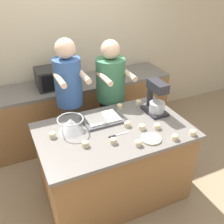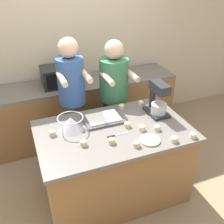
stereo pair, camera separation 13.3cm
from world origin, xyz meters
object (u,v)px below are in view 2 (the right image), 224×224
knife (116,135)px  cupcake_7 (52,133)px  person_left (73,103)px  small_plate (150,140)px  mixing_bowl (71,123)px  cupcake_9 (157,128)px  baking_tray (103,119)px  stand_mixer (158,100)px  cupcake_10 (122,106)px  cupcake_6 (112,141)px  cupcake_3 (84,143)px  cupcake_5 (174,139)px  cupcake_8 (137,144)px  microwave_oven (61,76)px  cupcake_1 (127,124)px  person_right (114,100)px  cupcake_2 (193,135)px  cupcake_0 (141,103)px  cupcake_4 (142,128)px

knife → cupcake_7: size_ratio=3.26×
person_left → small_plate: bearing=-63.1°
mixing_bowl → cupcake_9: (0.81, -0.32, -0.05)m
baking_tray → knife: 0.31m
person_left → mixing_bowl: bearing=-105.8°
mixing_bowl → knife: (0.39, -0.25, -0.08)m
knife → cupcake_9: cupcake_9 is taller
stand_mixer → cupcake_10: size_ratio=5.59×
cupcake_6 → cupcake_7: size_ratio=1.00×
cupcake_3 → cupcake_6: bearing=-14.1°
cupcake_5 → cupcake_8: same height
cupcake_3 → mixing_bowl: bearing=99.3°
cupcake_8 → cupcake_5: bearing=-10.1°
mixing_bowl → baking_tray: (0.37, 0.06, -0.06)m
cupcake_3 → cupcake_8: bearing=-23.4°
microwave_oven → cupcake_1: size_ratio=7.57×
cupcake_6 → cupcake_8: size_ratio=1.00×
person_right → knife: (-0.29, -0.79, 0.05)m
cupcake_7 → cupcake_9: 1.05m
microwave_oven → cupcake_1: microwave_oven is taller
person_left → cupcake_6: 0.91m
person_right → cupcake_7: size_ratio=23.70×
cupcake_3 → cupcake_7: (-0.24, 0.27, 0.00)m
cupcake_6 → cupcake_1: bearing=38.5°
knife → cupcake_2: cupcake_2 is taller
stand_mixer → cupcake_5: bearing=-101.9°
small_plate → knife: bearing=142.8°
baking_tray → cupcake_5: (0.50, -0.61, 0.01)m
person_left → person_right: size_ratio=1.05×
baking_tray → cupcake_2: cupcake_2 is taller
small_plate → cupcake_7: bearing=153.1°
stand_mixer → mixing_bowl: stand_mixer is taller
cupcake_5 → small_plate: bearing=155.0°
small_plate → cupcake_7: size_ratio=2.93×
small_plate → cupcake_0: bearing=70.3°
cupcake_0 → stand_mixer: bearing=-71.9°
cupcake_7 → cupcake_9: same height
mixing_bowl → knife: 0.47m
person_right → cupcake_1: 0.71m
cupcake_0 → cupcake_2: (0.17, -0.78, 0.00)m
cupcake_8 → cupcake_9: 0.36m
cupcake_0 → cupcake_1: (-0.34, -0.37, 0.00)m
cupcake_0 → cupcake_4: bearing=-115.7°
microwave_oven → small_plate: microwave_oven is taller
mixing_bowl → cupcake_0: size_ratio=3.89×
stand_mixer → cupcake_7: size_ratio=5.59×
person_right → cupcake_6: (-0.38, -0.90, 0.08)m
cupcake_6 → stand_mixer: bearing=26.2°
person_left → cupcake_9: 1.08m
cupcake_1 → cupcake_5: same height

